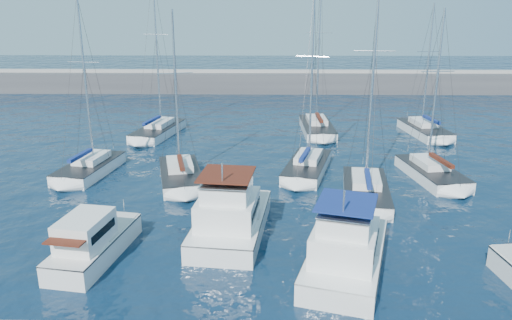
{
  "coord_description": "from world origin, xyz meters",
  "views": [
    {
      "loc": [
        -2.34,
        -27.97,
        13.5
      ],
      "look_at": [
        -2.91,
        5.46,
        3.0
      ],
      "focal_mm": 35.0,
      "sensor_mm": 36.0,
      "label": 1
    }
  ],
  "objects_px": {
    "motor_yacht_port_outer": "(92,244)",
    "sailboat_mid_d": "(366,190)",
    "sailboat_mid_b": "(180,175)",
    "sailboat_back_a": "(158,130)",
    "sailboat_mid_a": "(90,168)",
    "sailboat_back_c": "(424,130)",
    "motor_yacht_stbd_inner": "(346,252)",
    "motor_yacht_port_inner": "(230,219)",
    "sailboat_mid_e": "(431,173)",
    "sailboat_back_b": "(317,127)",
    "sailboat_mid_c": "(307,166)"
  },
  "relations": [
    {
      "from": "motor_yacht_port_outer",
      "to": "sailboat_mid_b",
      "type": "xyz_separation_m",
      "value": [
        2.74,
        12.81,
        -0.43
      ]
    },
    {
      "from": "sailboat_mid_c",
      "to": "sailboat_back_a",
      "type": "xyz_separation_m",
      "value": [
        -14.97,
        12.1,
        0.01
      ]
    },
    {
      "from": "motor_yacht_port_inner",
      "to": "sailboat_mid_d",
      "type": "xyz_separation_m",
      "value": [
        9.43,
        6.46,
        -0.59
      ]
    },
    {
      "from": "motor_yacht_port_outer",
      "to": "sailboat_mid_e",
      "type": "distance_m",
      "value": 26.67
    },
    {
      "from": "sailboat_mid_c",
      "to": "sailboat_mid_e",
      "type": "relative_size",
      "value": 1.12
    },
    {
      "from": "motor_yacht_stbd_inner",
      "to": "sailboat_mid_e",
      "type": "bearing_deg",
      "value": 74.55
    },
    {
      "from": "motor_yacht_stbd_inner",
      "to": "sailboat_mid_a",
      "type": "height_order",
      "value": "sailboat_mid_a"
    },
    {
      "from": "sailboat_mid_a",
      "to": "sailboat_back_c",
      "type": "height_order",
      "value": "sailboat_mid_a"
    },
    {
      "from": "sailboat_back_b",
      "to": "motor_yacht_stbd_inner",
      "type": "bearing_deg",
      "value": -94.38
    },
    {
      "from": "sailboat_mid_c",
      "to": "sailboat_back_c",
      "type": "distance_m",
      "value": 18.78
    },
    {
      "from": "motor_yacht_port_outer",
      "to": "sailboat_mid_d",
      "type": "bearing_deg",
      "value": 38.9
    },
    {
      "from": "sailboat_mid_b",
      "to": "sailboat_mid_d",
      "type": "bearing_deg",
      "value": -26.51
    },
    {
      "from": "motor_yacht_port_outer",
      "to": "sailboat_mid_c",
      "type": "height_order",
      "value": "sailboat_mid_c"
    },
    {
      "from": "motor_yacht_port_outer",
      "to": "sailboat_back_b",
      "type": "xyz_separation_m",
      "value": [
        15.18,
        28.93,
        -0.41
      ]
    },
    {
      "from": "sailboat_mid_a",
      "to": "sailboat_mid_e",
      "type": "xyz_separation_m",
      "value": [
        27.94,
        -0.77,
        -0.01
      ]
    },
    {
      "from": "motor_yacht_port_outer",
      "to": "sailboat_back_c",
      "type": "relative_size",
      "value": 0.53
    },
    {
      "from": "motor_yacht_port_outer",
      "to": "motor_yacht_stbd_inner",
      "type": "height_order",
      "value": "motor_yacht_stbd_inner"
    },
    {
      "from": "sailboat_mid_a",
      "to": "sailboat_back_c",
      "type": "xyz_separation_m",
      "value": [
        31.72,
        13.5,
        -0.01
      ]
    },
    {
      "from": "sailboat_mid_a",
      "to": "sailboat_back_b",
      "type": "height_order",
      "value": "sailboat_back_b"
    },
    {
      "from": "sailboat_mid_b",
      "to": "sailboat_back_a",
      "type": "distance_m",
      "value": 15.13
    },
    {
      "from": "sailboat_back_c",
      "to": "sailboat_back_a",
      "type": "bearing_deg",
      "value": 174.11
    },
    {
      "from": "motor_yacht_port_inner",
      "to": "sailboat_mid_a",
      "type": "xyz_separation_m",
      "value": [
        -12.42,
        11.41,
        -0.61
      ]
    },
    {
      "from": "sailboat_mid_e",
      "to": "sailboat_back_c",
      "type": "bearing_deg",
      "value": 66.32
    },
    {
      "from": "sailboat_back_b",
      "to": "sailboat_back_c",
      "type": "relative_size",
      "value": 1.22
    },
    {
      "from": "sailboat_back_a",
      "to": "sailboat_back_c",
      "type": "distance_m",
      "value": 28.64
    },
    {
      "from": "sailboat_mid_d",
      "to": "sailboat_back_b",
      "type": "distance_m",
      "value": 19.48
    },
    {
      "from": "sailboat_back_a",
      "to": "sailboat_back_b",
      "type": "bearing_deg",
      "value": 17.99
    },
    {
      "from": "motor_yacht_stbd_inner",
      "to": "sailboat_mid_d",
      "type": "bearing_deg",
      "value": 90.02
    },
    {
      "from": "sailboat_mid_b",
      "to": "sailboat_mid_a",
      "type": "bearing_deg",
      "value": 154.69
    },
    {
      "from": "motor_yacht_port_outer",
      "to": "sailboat_mid_a",
      "type": "bearing_deg",
      "value": 118.64
    },
    {
      "from": "sailboat_mid_b",
      "to": "sailboat_mid_e",
      "type": "distance_m",
      "value": 20.16
    },
    {
      "from": "sailboat_mid_a",
      "to": "motor_yacht_port_outer",
      "type": "bearing_deg",
      "value": -61.23
    },
    {
      "from": "motor_yacht_stbd_inner",
      "to": "sailboat_back_c",
      "type": "relative_size",
      "value": 0.67
    },
    {
      "from": "sailboat_mid_a",
      "to": "sailboat_mid_e",
      "type": "distance_m",
      "value": 27.95
    },
    {
      "from": "sailboat_mid_c",
      "to": "sailboat_mid_d",
      "type": "bearing_deg",
      "value": -41.14
    },
    {
      "from": "sailboat_mid_e",
      "to": "sailboat_back_b",
      "type": "height_order",
      "value": "sailboat_back_b"
    },
    {
      "from": "motor_yacht_port_inner",
      "to": "motor_yacht_stbd_inner",
      "type": "bearing_deg",
      "value": -26.8
    },
    {
      "from": "sailboat_mid_e",
      "to": "sailboat_mid_b",
      "type": "bearing_deg",
      "value": 173.71
    },
    {
      "from": "sailboat_mid_b",
      "to": "motor_yacht_port_outer",
      "type": "bearing_deg",
      "value": -115.4
    },
    {
      "from": "sailboat_mid_a",
      "to": "motor_yacht_port_inner",
      "type": "bearing_deg",
      "value": -33.07
    },
    {
      "from": "motor_yacht_port_outer",
      "to": "sailboat_mid_c",
      "type": "relative_size",
      "value": 0.48
    },
    {
      "from": "sailboat_mid_e",
      "to": "motor_yacht_stbd_inner",
      "type": "bearing_deg",
      "value": -130.73
    },
    {
      "from": "motor_yacht_stbd_inner",
      "to": "sailboat_back_b",
      "type": "distance_m",
      "value": 30.08
    },
    {
      "from": "motor_yacht_port_inner",
      "to": "sailboat_mid_b",
      "type": "relative_size",
      "value": 0.68
    },
    {
      "from": "sailboat_mid_c",
      "to": "sailboat_back_b",
      "type": "bearing_deg",
      "value": 95.63
    },
    {
      "from": "sailboat_mid_b",
      "to": "sailboat_back_a",
      "type": "relative_size",
      "value": 0.8
    },
    {
      "from": "sailboat_mid_c",
      "to": "sailboat_back_b",
      "type": "relative_size",
      "value": 0.89
    },
    {
      "from": "sailboat_mid_a",
      "to": "sailboat_mid_c",
      "type": "distance_m",
      "value": 18.07
    },
    {
      "from": "sailboat_back_b",
      "to": "motor_yacht_port_outer",
      "type": "bearing_deg",
      "value": -119.17
    },
    {
      "from": "sailboat_mid_b",
      "to": "motor_yacht_port_inner",
      "type": "bearing_deg",
      "value": -77.96
    }
  ]
}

